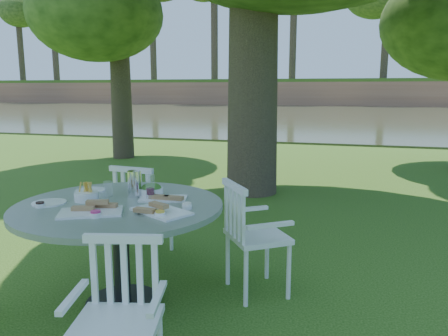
{
  "coord_description": "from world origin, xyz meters",
  "views": [
    {
      "loc": [
        1.19,
        -3.91,
        1.63
      ],
      "look_at": [
        0.0,
        0.2,
        0.85
      ],
      "focal_mm": 35.0,
      "sensor_mm": 36.0,
      "label": 1
    }
  ],
  "objects": [
    {
      "name": "chair_nw",
      "position": [
        -0.73,
        -0.23,
        0.54
      ],
      "size": [
        0.5,
        0.47,
        0.91
      ],
      "rotation": [
        0.0,
        0.0,
        -3.24
      ],
      "color": "white",
      "rests_on": "ground"
    },
    {
      "name": "far_bank",
      "position": [
        0.28,
        41.12,
        7.25
      ],
      "size": [
        100.0,
        18.0,
        15.2
      ],
      "color": "#915C43",
      "rests_on": "ground"
    },
    {
      "name": "table",
      "position": [
        -0.41,
        -1.15,
        0.66
      ],
      "size": [
        1.52,
        1.52,
        0.8
      ],
      "color": "black",
      "rests_on": "ground"
    },
    {
      "name": "ground",
      "position": [
        0.0,
        0.0,
        0.0
      ],
      "size": [
        140.0,
        140.0,
        0.0
      ],
      "primitive_type": "plane",
      "color": "#1F440E",
      "rests_on": "ground"
    },
    {
      "name": "river",
      "position": [
        0.0,
        23.0,
        0.0
      ],
      "size": [
        100.0,
        28.0,
        0.12
      ],
      "primitive_type": "cube",
      "color": "#363A22",
      "rests_on": "ground"
    },
    {
      "name": "chair_se",
      "position": [
        0.07,
        -2.01,
        0.5
      ],
      "size": [
        0.52,
        0.49,
        0.86
      ],
      "rotation": [
        0.0,
        0.0,
        0.24
      ],
      "color": "white",
      "rests_on": "ground"
    },
    {
      "name": "chair_ne",
      "position": [
        0.45,
        -0.69,
        0.54
      ],
      "size": [
        0.62,
        0.63,
        0.91
      ],
      "rotation": [
        0.0,
        0.0,
        -4.09
      ],
      "color": "white",
      "rests_on": "ground"
    },
    {
      "name": "tableware",
      "position": [
        -0.42,
        -1.09,
        0.84
      ],
      "size": [
        1.25,
        0.89,
        0.21
      ],
      "color": "white",
      "rests_on": "table"
    }
  ]
}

